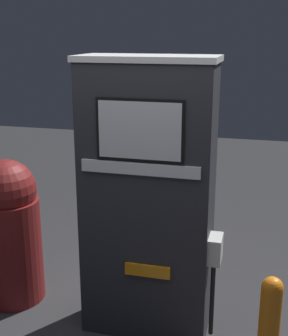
% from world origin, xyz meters
% --- Properties ---
extents(gas_pump, '(1.01, 0.45, 2.02)m').
position_xyz_m(gas_pump, '(0.00, 0.20, 1.01)').
color(gas_pump, '#28282D').
rests_on(gas_pump, ground_plane).
extents(trash_bin, '(0.52, 0.52, 1.20)m').
position_xyz_m(trash_bin, '(-1.19, 0.30, 0.61)').
color(trash_bin, maroon).
rests_on(trash_bin, ground_plane).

